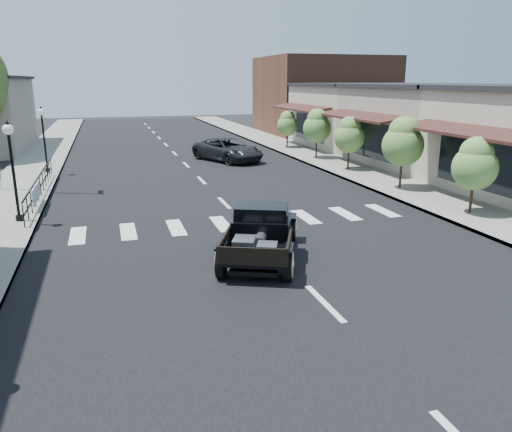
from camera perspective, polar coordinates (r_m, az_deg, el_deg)
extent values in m
plane|color=black|center=(14.17, 2.83, -5.04)|extent=(120.00, 120.00, 0.00)
cube|color=black|center=(28.31, -7.37, 5.17)|extent=(14.00, 80.00, 0.02)
cube|color=gray|center=(28.22, -24.68, 4.00)|extent=(3.00, 80.00, 0.15)
cube|color=gray|center=(30.81, 8.50, 6.07)|extent=(3.00, 80.00, 0.15)
cube|color=#A99B8D|center=(32.21, 20.89, 9.55)|extent=(10.00, 9.00, 4.50)
cube|color=beige|center=(39.72, 12.95, 11.05)|extent=(10.00, 9.00, 4.50)
cube|color=brown|center=(48.81, 7.68, 13.49)|extent=(11.00, 10.00, 7.00)
imported|color=black|center=(31.41, -3.23, 7.54)|extent=(4.22, 5.57, 1.41)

